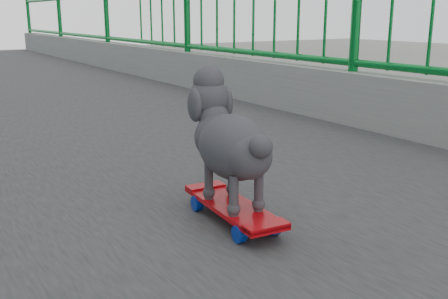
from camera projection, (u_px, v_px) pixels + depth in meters
skateboard at (233, 209)px, 1.60m from camera, size 0.16×0.45×0.06m
poodle at (229, 139)px, 1.57m from camera, size 0.21×0.45×0.37m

